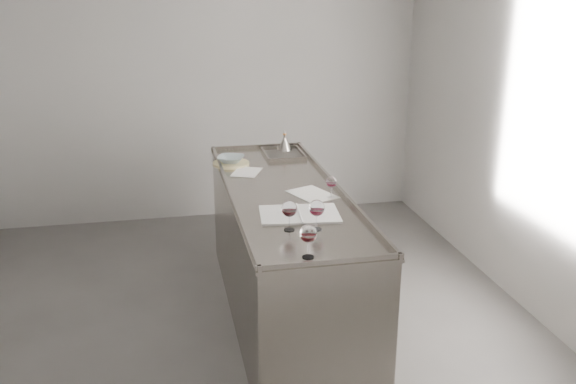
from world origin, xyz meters
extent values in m
cube|color=#4D4B48|center=(0.00, 0.00, -0.01)|extent=(4.50, 5.00, 0.02)
cube|color=#A09D9B|center=(0.00, 2.51, 1.40)|extent=(4.50, 0.02, 2.80)
cube|color=#A09D9B|center=(2.26, 0.00, 1.40)|extent=(0.02, 5.00, 2.80)
cube|color=gray|center=(0.50, 0.30, 0.46)|extent=(0.75, 2.40, 0.92)
cube|color=gray|center=(0.50, 0.30, 0.93)|extent=(0.77, 2.42, 0.02)
cube|color=gray|center=(0.50, -0.89, 0.96)|extent=(0.77, 0.02, 0.03)
cube|color=gray|center=(0.50, 1.49, 0.96)|extent=(0.77, 0.02, 0.03)
cube|color=gray|center=(0.14, 0.30, 0.96)|extent=(0.02, 2.42, 0.03)
cube|color=gray|center=(0.86, 0.30, 0.96)|extent=(0.02, 2.42, 0.03)
cube|color=#595654|center=(0.68, 1.22, 0.94)|extent=(0.30, 0.38, 0.01)
cylinder|color=white|center=(0.41, -0.78, 0.94)|extent=(0.06, 0.06, 0.00)
cylinder|color=white|center=(0.41, -0.78, 0.99)|extent=(0.01, 0.01, 0.09)
ellipsoid|color=white|center=(0.41, -0.78, 1.07)|extent=(0.09, 0.09, 0.09)
cylinder|color=#360709|center=(0.41, -0.78, 1.05)|extent=(0.07, 0.07, 0.02)
cylinder|color=white|center=(0.39, -0.39, 0.94)|extent=(0.06, 0.06, 0.00)
cylinder|color=white|center=(0.39, -0.39, 0.99)|extent=(0.01, 0.01, 0.09)
ellipsoid|color=white|center=(0.39, -0.39, 1.07)|extent=(0.09, 0.09, 0.09)
cylinder|color=#32060A|center=(0.39, -0.39, 1.05)|extent=(0.06, 0.06, 0.02)
cylinder|color=white|center=(0.54, -0.41, 0.94)|extent=(0.06, 0.06, 0.00)
cylinder|color=white|center=(0.54, -0.41, 0.99)|extent=(0.01, 0.01, 0.09)
ellipsoid|color=white|center=(0.54, -0.41, 1.07)|extent=(0.09, 0.09, 0.10)
cylinder|color=#380712|center=(0.54, -0.41, 1.05)|extent=(0.07, 0.07, 0.02)
cylinder|color=white|center=(0.78, 0.11, 0.94)|extent=(0.06, 0.06, 0.00)
cylinder|color=white|center=(0.78, 0.11, 0.98)|extent=(0.01, 0.01, 0.07)
ellipsoid|color=white|center=(0.78, 0.11, 1.05)|extent=(0.07, 0.07, 0.08)
cylinder|color=#370713|center=(0.78, 0.11, 1.03)|extent=(0.05, 0.05, 0.02)
cube|color=silver|center=(0.38, -0.15, 0.95)|extent=(0.27, 0.36, 0.01)
cube|color=silver|center=(0.62, -0.18, 0.95)|extent=(0.27, 0.36, 0.01)
cylinder|color=white|center=(0.50, -0.17, 0.95)|extent=(0.05, 0.33, 0.01)
cube|color=silver|center=(0.67, 0.20, 0.94)|extent=(0.33, 0.38, 0.00)
cube|color=silver|center=(0.31, 0.80, 0.94)|extent=(0.27, 0.31, 0.00)
cylinder|color=#C6B980|center=(0.22, 1.03, 0.95)|extent=(0.29, 0.29, 0.02)
imported|color=#93A5AB|center=(0.22, 1.03, 0.98)|extent=(0.26, 0.26, 0.05)
cone|color=gray|center=(0.72, 1.38, 0.99)|extent=(0.12, 0.12, 0.11)
cylinder|color=gray|center=(0.72, 1.38, 1.06)|extent=(0.02, 0.02, 0.03)
cylinder|color=#B36A31|center=(0.72, 1.38, 1.08)|extent=(0.03, 0.03, 0.01)
cone|color=gray|center=(0.72, 1.38, 1.10)|extent=(0.02, 0.02, 0.04)
camera|label=1|loc=(-0.30, -3.72, 2.30)|focal=40.00mm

